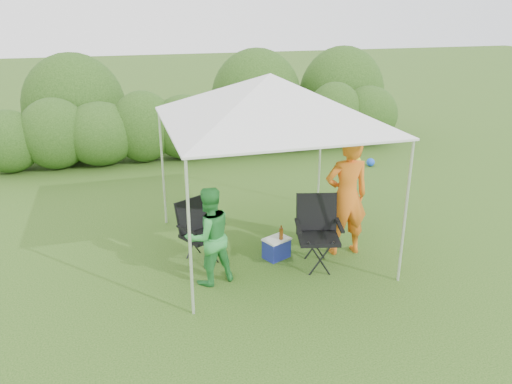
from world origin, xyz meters
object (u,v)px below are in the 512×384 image
object	(u,v)px
chair_right	(318,227)
cooler	(276,248)
canopy	(270,99)
chair_left	(197,227)
man	(346,196)
woman	(209,236)

from	to	relation	value
chair_right	cooler	bearing A→B (deg)	161.24
chair_right	canopy	bearing A→B (deg)	142.79
canopy	chair_left	distance (m)	2.24
chair_right	cooler	xyz separation A→B (m)	(-0.53, 0.34, -0.45)
chair_right	chair_left	distance (m)	1.84
man	woman	distance (m)	2.28
man	woman	xyz separation A→B (m)	(-2.24, -0.30, -0.24)
woman	cooler	bearing A→B (deg)	-174.85
chair_left	cooler	size ratio (longest dim) A/B	2.02
canopy	chair_left	world-z (taller)	canopy
chair_right	man	bearing A→B (deg)	36.42
canopy	cooler	xyz separation A→B (m)	(0.02, -0.34, -2.29)
woman	cooler	size ratio (longest dim) A/B	3.02
chair_right	woman	size ratio (longest dim) A/B	0.75
woman	canopy	bearing A→B (deg)	-160.80
cooler	chair_right	bearing A→B (deg)	-56.94
chair_left	man	bearing A→B (deg)	-38.91
chair_left	man	xyz separation A→B (m)	(2.28, -0.43, 0.42)
canopy	chair_left	size ratio (longest dim) A/B	3.21
canopy	chair_left	bearing A→B (deg)	-178.43
man	cooler	bearing A→B (deg)	-2.81
chair_right	chair_left	world-z (taller)	chair_right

